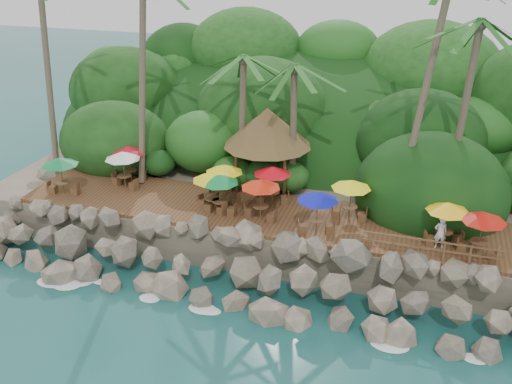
% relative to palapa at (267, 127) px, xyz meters
% --- Properties ---
extents(ground, '(140.00, 140.00, 0.00)m').
position_rel_palapa_xyz_m(ground, '(0.43, -9.52, -5.79)').
color(ground, '#19514F').
rests_on(ground, ground).
extents(land_base, '(32.00, 25.20, 2.10)m').
position_rel_palapa_xyz_m(land_base, '(0.43, 6.48, -4.74)').
color(land_base, gray).
rests_on(land_base, ground).
extents(jungle_hill, '(44.80, 28.00, 15.40)m').
position_rel_palapa_xyz_m(jungle_hill, '(0.43, 13.98, -5.79)').
color(jungle_hill, '#143811').
rests_on(jungle_hill, ground).
extents(seawall, '(29.00, 4.00, 2.30)m').
position_rel_palapa_xyz_m(seawall, '(0.43, -7.52, -4.64)').
color(seawall, gray).
rests_on(seawall, ground).
extents(terrace, '(26.00, 5.00, 0.20)m').
position_rel_palapa_xyz_m(terrace, '(0.43, -3.52, -3.59)').
color(terrace, brown).
rests_on(terrace, land_base).
extents(jungle_foliage, '(44.00, 16.00, 12.00)m').
position_rel_palapa_xyz_m(jungle_foliage, '(0.43, 5.48, -5.79)').
color(jungle_foliage, '#143811').
rests_on(jungle_foliage, ground).
extents(foam_line, '(25.20, 0.80, 0.06)m').
position_rel_palapa_xyz_m(foam_line, '(0.43, -9.22, -5.76)').
color(foam_line, white).
rests_on(foam_line, ground).
extents(palms, '(29.53, 7.19, 13.21)m').
position_rel_palapa_xyz_m(palms, '(-0.34, -0.59, 6.43)').
color(palms, brown).
rests_on(palms, ground).
extents(palapa, '(5.01, 5.01, 4.60)m').
position_rel_palapa_xyz_m(palapa, '(0.00, 0.00, 0.00)').
color(palapa, brown).
rests_on(palapa, ground).
extents(dining_clusters, '(23.95, 5.04, 2.19)m').
position_rel_palapa_xyz_m(dining_clusters, '(0.15, -3.73, -1.67)').
color(dining_clusters, brown).
rests_on(dining_clusters, terrace).
extents(railing, '(6.10, 0.10, 1.00)m').
position_rel_palapa_xyz_m(railing, '(9.36, -5.87, -2.88)').
color(railing, brown).
rests_on(railing, terrace).
extents(waiter, '(0.65, 0.49, 1.60)m').
position_rel_palapa_xyz_m(waiter, '(9.71, -4.65, -2.69)').
color(waiter, white).
rests_on(waiter, terrace).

